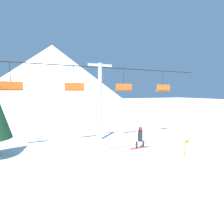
% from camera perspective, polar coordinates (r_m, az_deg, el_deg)
% --- Properties ---
extents(ground_plane, '(220.00, 220.00, 0.00)m').
position_cam_1_polar(ground_plane, '(11.23, 16.92, -19.12)').
color(ground_plane, white).
extents(mountain_ridge, '(60.37, 60.37, 22.75)m').
position_cam_1_polar(mountain_ridge, '(73.18, -18.68, 11.32)').
color(mountain_ridge, silver).
rests_on(mountain_ridge, ground_plane).
extents(snow_ramp, '(2.90, 4.55, 1.46)m').
position_cam_1_polar(snow_ramp, '(9.86, 13.05, -18.08)').
color(snow_ramp, white).
rests_on(snow_ramp, ground_plane).
extents(snowboarder, '(1.37, 0.29, 1.31)m').
position_cam_1_polar(snowboarder, '(10.67, 9.18, -8.15)').
color(snowboarder, '#B22D2D').
rests_on(snowboarder, snow_ramp).
extents(chairlift, '(24.07, 0.44, 7.61)m').
position_cam_1_polar(chairlift, '(17.36, -3.84, 6.29)').
color(chairlift, '#B2B2B7').
rests_on(chairlift, ground_plane).
extents(trail_marker, '(0.41, 0.10, 1.26)m').
position_cam_1_polar(trail_marker, '(14.36, 22.80, -10.70)').
color(trail_marker, orange).
rests_on(trail_marker, ground_plane).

